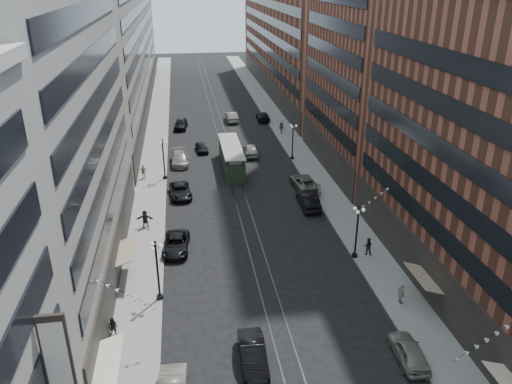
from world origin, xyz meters
TOP-DOWN VIEW (x-y plane):
  - ground at (0.00, 60.00)m, footprint 220.00×220.00m
  - sidewalk_west at (-11.00, 70.00)m, footprint 4.00×180.00m
  - sidewalk_east at (11.00, 70.00)m, footprint 4.00×180.00m
  - rail_west at (-0.70, 70.00)m, footprint 0.12×180.00m
  - rail_east at (0.70, 70.00)m, footprint 0.12×180.00m
  - building_west_mid at (-17.00, 33.00)m, footprint 8.00×36.00m
  - building_west_far at (-17.00, 96.00)m, footprint 8.00×90.00m
  - building_east_mid at (17.00, 28.00)m, footprint 8.00×30.00m
  - building_east_tower at (17.00, 56.00)m, footprint 8.00×26.00m
  - building_east_far at (17.00, 105.00)m, footprint 8.00×72.00m
  - lamppost_sw_far at (-9.20, 28.00)m, footprint 1.03×1.14m
  - lamppost_sw_mid at (-9.20, 55.00)m, footprint 1.03×1.14m
  - lamppost_se_far at (9.20, 32.00)m, footprint 1.03×1.14m
  - lamppost_se_mid at (9.20, 60.00)m, footprint 1.03×1.14m
  - streetcar at (0.00, 57.77)m, footprint 2.69×12.17m
  - car_2 at (-7.80, 36.03)m, footprint 2.90×5.49m
  - car_4 at (8.40, 18.14)m, footprint 2.06×4.64m
  - car_5 at (-2.55, 19.38)m, footprint 1.84×5.07m
  - pedestrian_2 at (-12.50, 23.74)m, footprint 0.85×0.62m
  - pedestrian_4 at (10.53, 24.36)m, footprint 0.53×1.07m
  - car_7 at (-7.21, 49.18)m, footprint 2.90×5.50m
  - car_8 at (-7.21, 60.67)m, footprint 2.53×5.93m
  - car_9 at (-6.80, 78.56)m, footprint 2.70×5.42m
  - car_10 at (7.55, 43.78)m, footprint 1.97×5.45m
  - car_11 at (8.40, 49.44)m, footprint 3.15×6.04m
  - car_12 at (8.40, 81.76)m, footprint 2.44×5.52m
  - car_13 at (-3.79, 65.58)m, footprint 2.07×4.25m
  - car_14 at (2.55, 81.92)m, footprint 2.14×5.50m
  - pedestrian_5 at (-11.05, 41.35)m, footprint 1.83×0.72m
  - pedestrian_6 at (-11.97, 55.57)m, footprint 1.21×0.86m
  - pedestrian_7 at (10.56, 32.25)m, footprint 0.97×0.72m
  - pedestrian_8 at (9.50, 46.11)m, footprint 0.80×0.74m
  - pedestrian_9 at (10.13, 72.74)m, footprint 1.28×0.67m
  - car_extra_0 at (3.42, 62.81)m, footprint 2.32×5.27m

SIDE VIEW (x-z plane):
  - ground at x=0.00m, z-range 0.00..0.00m
  - rail_west at x=-0.70m, z-range 0.00..0.02m
  - rail_east at x=0.70m, z-range 0.00..0.02m
  - sidewalk_west at x=-11.00m, z-range 0.00..0.15m
  - sidewalk_east at x=11.00m, z-range 0.00..0.15m
  - car_13 at x=-3.79m, z-range 0.00..1.40m
  - car_2 at x=-7.80m, z-range 0.00..1.47m
  - car_7 at x=-7.21m, z-range 0.00..1.47m
  - car_4 at x=8.40m, z-range 0.00..1.55m
  - car_12 at x=8.40m, z-range 0.00..1.57m
  - car_11 at x=8.40m, z-range 0.00..1.63m
  - car_5 at x=-2.55m, z-range 0.00..1.66m
  - car_8 at x=-7.21m, z-range 0.00..1.71m
  - car_extra_0 at x=3.42m, z-range 0.00..1.76m
  - car_9 at x=-6.80m, z-range 0.00..1.78m
  - car_14 at x=2.55m, z-range 0.00..1.79m
  - car_10 at x=7.55m, z-range 0.00..1.79m
  - pedestrian_2 at x=-12.50m, z-range 0.15..1.72m
  - pedestrian_4 at x=10.53m, z-range 0.15..1.93m
  - pedestrian_7 at x=10.56m, z-range 0.15..1.94m
  - pedestrian_8 at x=9.50m, z-range 0.15..2.00m
  - pedestrian_9 at x=10.13m, z-range 0.15..2.04m
  - pedestrian_6 at x=-11.97m, z-range 0.15..2.04m
  - pedestrian_5 at x=-11.05m, z-range 0.15..2.07m
  - streetcar at x=0.00m, z-range -0.13..3.24m
  - lamppost_sw_far at x=-9.20m, z-range 0.34..5.86m
  - lamppost_sw_mid at x=-9.20m, z-range 0.34..5.86m
  - lamppost_se_far at x=9.20m, z-range 0.34..5.86m
  - lamppost_se_mid at x=9.20m, z-range 0.34..5.86m
  - building_east_mid at x=17.00m, z-range 0.00..24.00m
  - building_east_far at x=17.00m, z-range 0.00..24.00m
  - building_west_far at x=-17.00m, z-range 0.00..26.00m
  - building_west_mid at x=-17.00m, z-range 0.00..28.00m
  - building_east_tower at x=17.00m, z-range 0.00..42.00m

